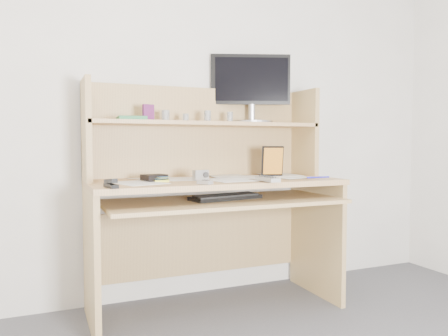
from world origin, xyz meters
name	(u,v)px	position (x,y,z in m)	size (l,w,h in m)	color
back_wall	(197,96)	(0.00, 1.80, 1.25)	(3.60, 0.04, 2.50)	silver
desk	(210,188)	(0.00, 1.56, 0.69)	(1.40, 0.70, 1.30)	tan
paper_clutter	(215,179)	(0.00, 1.48, 0.75)	(1.32, 0.54, 0.01)	white
keyboard	(226,197)	(0.01, 1.36, 0.66)	(0.42, 0.21, 0.03)	black
tv_remote	(267,179)	(0.19, 1.22, 0.77)	(0.05, 0.20, 0.02)	gray
flip_phone	(205,181)	(-0.16, 1.22, 0.77)	(0.04, 0.08, 0.02)	#AEAEB0
stapler	(111,183)	(-0.62, 1.22, 0.77)	(0.03, 0.12, 0.04)	black
wallet	(154,177)	(-0.35, 1.51, 0.77)	(0.12, 0.10, 0.03)	black
sticky_note_pad	(162,181)	(-0.31, 1.46, 0.75)	(0.07, 0.07, 0.01)	yellow
digital_camera	(201,175)	(-0.11, 1.43, 0.78)	(0.09, 0.03, 0.05)	#ABABAD
game_case	(272,161)	(0.38, 1.51, 0.85)	(0.13, 0.01, 0.18)	black
blue_pen	(318,177)	(0.56, 1.28, 0.76)	(0.01, 0.01, 0.15)	#1E1BCD
card_box	(148,113)	(-0.35, 1.60, 1.13)	(0.07, 0.02, 0.09)	maroon
shelf_book	(131,119)	(-0.45, 1.62, 1.09)	(0.15, 0.20, 0.02)	#30784B
chip_stack_a	(166,116)	(-0.25, 1.61, 1.11)	(0.05, 0.05, 0.06)	black
chip_stack_b	(207,116)	(-0.01, 1.59, 1.11)	(0.04, 0.04, 0.07)	white
chip_stack_c	(186,118)	(-0.14, 1.60, 1.10)	(0.04, 0.04, 0.04)	black
chip_stack_d	(230,117)	(0.15, 1.62, 1.11)	(0.04, 0.04, 0.06)	white
monitor	(251,87)	(0.33, 1.69, 1.31)	(0.49, 0.26, 0.44)	#9E9EA2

